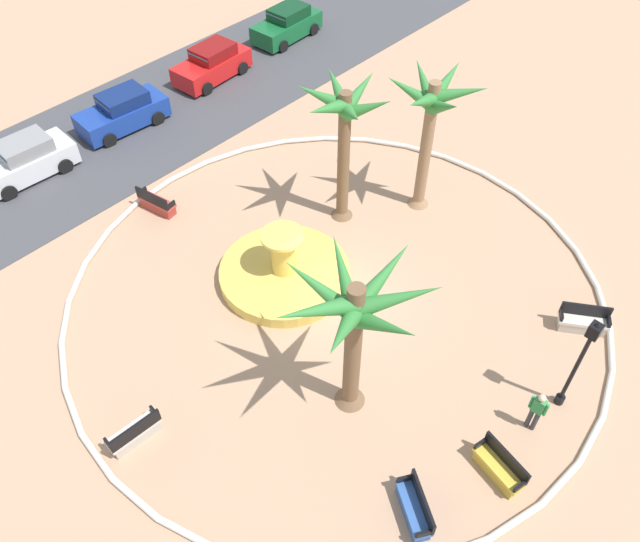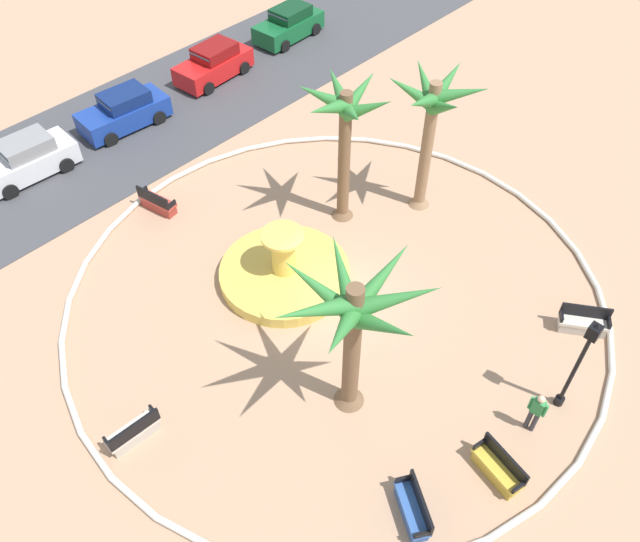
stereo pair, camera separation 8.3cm
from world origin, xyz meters
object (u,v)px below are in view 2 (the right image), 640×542
object	(u,v)px
palm_tree_near_fountain	(344,124)
palm_tree_by_curb	(432,114)
bench_west	(583,323)
parked_car_rightmost	(289,24)
fountain	(284,272)
bench_southeast	(413,510)
palm_tree_mid_plaza	(354,318)
bench_southwest	(498,469)
parked_car_leftmost	(26,159)
lamppost	(580,359)
person_cyclist_helmet	(536,411)
bench_east	(134,433)
bench_north	(158,203)
parked_car_second	(124,111)
parked_car_third	(214,64)

from	to	relation	value
palm_tree_near_fountain	palm_tree_by_curb	world-z (taller)	palm_tree_near_fountain
bench_west	parked_car_rightmost	bearing A→B (deg)	70.39
fountain	bench_southeast	xyz separation A→B (m)	(-3.71, -8.56, 0.04)
bench_southeast	parked_car_rightmost	size ratio (longest dim) A/B	0.40
palm_tree_mid_plaza	bench_southwest	xyz separation A→B (m)	(1.00, -4.57, -3.63)
palm_tree_by_curb	parked_car_leftmost	distance (m)	16.50
lamppost	person_cyclist_helmet	distance (m)	1.91
lamppost	palm_tree_mid_plaza	bearing A→B (deg)	132.17
bench_southwest	bench_east	bearing A→B (deg)	127.06
palm_tree_near_fountain	person_cyclist_helmet	xyz separation A→B (m)	(-3.16, -10.22, -3.26)
palm_tree_by_curb	bench_southeast	size ratio (longest dim) A/B	3.52
palm_tree_near_fountain	bench_southeast	size ratio (longest dim) A/B	3.54
bench_north	parked_car_second	size ratio (longest dim) A/B	0.40
person_cyclist_helmet	parked_car_third	world-z (taller)	person_cyclist_helmet
bench_north	parked_car_rightmost	world-z (taller)	parked_car_rightmost
parked_car_second	bench_west	bearing A→B (deg)	-80.76
bench_east	parked_car_leftmost	xyz separation A→B (m)	(4.26, 13.28, 0.43)
lamppost	bench_southwest	bearing A→B (deg)	177.77
parked_car_leftmost	parked_car_third	bearing A→B (deg)	1.73
palm_tree_near_fountain	parked_car_rightmost	size ratio (longest dim) A/B	1.40
bench_east	bench_southeast	xyz separation A→B (m)	(3.69, -7.19, 0.00)
bench_east	parked_car_third	bearing A→B (deg)	42.99
bench_west	palm_tree_by_curb	bearing A→B (deg)	79.64
bench_west	lamppost	size ratio (longest dim) A/B	0.42
person_cyclist_helmet	parked_car_second	bearing A→B (deg)	87.36
bench_southeast	parked_car_rightmost	world-z (taller)	parked_car_rightmost
palm_tree_by_curb	parked_car_second	bearing A→B (deg)	110.25
bench_southeast	person_cyclist_helmet	xyz separation A→B (m)	(4.41, -0.91, 0.59)
palm_tree_by_curb	bench_east	bearing A→B (deg)	-178.73
palm_tree_by_curb	person_cyclist_helmet	xyz separation A→B (m)	(-5.78, -8.41, -3.23)
person_cyclist_helmet	parked_car_leftmost	distance (m)	21.73
palm_tree_by_curb	bench_west	size ratio (longest dim) A/B	3.51
palm_tree_mid_plaza	parked_car_third	bearing A→B (deg)	61.40
parked_car_second	fountain	bearing A→B (deg)	-98.04
palm_tree_near_fountain	parked_car_third	xyz separation A→B (m)	(3.32, 11.48, -3.42)
bench_west	bench_southwest	size ratio (longest dim) A/B	0.97
fountain	bench_west	distance (m)	10.18
bench_west	bench_north	world-z (taller)	same
parked_car_second	parked_car_third	size ratio (longest dim) A/B	1.00
bench_southwest	lamppost	distance (m)	3.79
parked_car_leftmost	parked_car_rightmost	size ratio (longest dim) A/B	1.00
bench_north	bench_southeast	xyz separation A→B (m)	(-2.85, -14.78, 0.00)
palm_tree_mid_plaza	parked_car_second	xyz separation A→B (m)	(3.89, 16.94, -3.20)
parked_car_second	bench_north	bearing A→B (deg)	-113.92
parked_car_third	bench_north	bearing A→B (deg)	-143.22
palm_tree_by_curb	bench_north	xyz separation A→B (m)	(-7.34, 7.28, -3.82)
person_cyclist_helmet	bench_southeast	bearing A→B (deg)	168.36
palm_tree_mid_plaza	person_cyclist_helmet	distance (m)	6.14
fountain	bench_north	world-z (taller)	fountain
parked_car_third	bench_southeast	bearing A→B (deg)	-117.65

